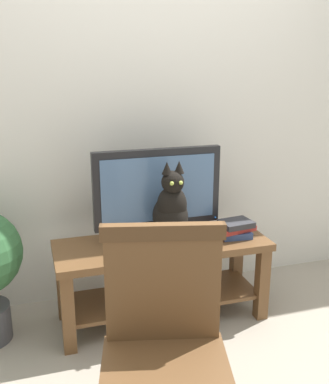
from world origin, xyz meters
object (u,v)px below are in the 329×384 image
object	(u,v)px
tv	(158,193)
media_box	(170,240)
cat	(172,209)
tv_stand	(162,265)
wooden_chair	(165,340)
book_stack	(235,229)

from	to	relation	value
tv	media_box	size ratio (longest dim) A/B	2.08
media_box	cat	bearing A→B (deg)	-85.73
tv_stand	tv	bearing A→B (deg)	89.98
wooden_chair	tv	bearing A→B (deg)	75.02
media_box	cat	distance (m)	0.20
cat	wooden_chair	bearing A→B (deg)	-109.26
cat	book_stack	xyz separation A→B (m)	(0.42, 0.02, -0.17)
tv	tv_stand	bearing A→B (deg)	-90.02
tv	cat	bearing A→B (deg)	-76.73
tv	book_stack	distance (m)	0.53
tv_stand	book_stack	size ratio (longest dim) A/B	4.96
media_box	wooden_chair	size ratio (longest dim) A/B	0.38
cat	media_box	bearing A→B (deg)	94.27
tv	media_box	xyz separation A→B (m)	(0.04, -0.14, -0.25)
tv_stand	media_box	world-z (taller)	media_box
tv_stand	book_stack	xyz separation A→B (m)	(0.45, -0.05, 0.20)
tv_stand	wooden_chair	size ratio (longest dim) A/B	1.30
tv_stand	media_box	size ratio (longest dim) A/B	3.41
tv	wooden_chair	distance (m)	1.17
media_box	wooden_chair	xyz separation A→B (m)	(-0.33, -0.97, 0.03)
media_box	book_stack	bearing A→B (deg)	0.55
wooden_chair	book_stack	bearing A→B (deg)	52.43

